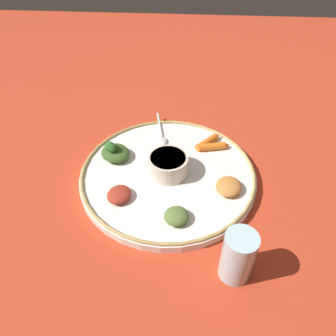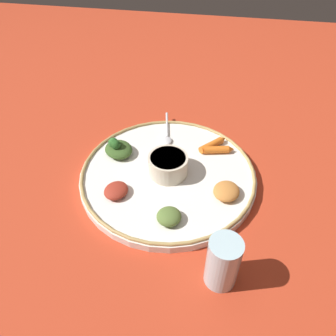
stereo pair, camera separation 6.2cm
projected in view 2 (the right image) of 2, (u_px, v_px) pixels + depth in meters
ground_plane at (168, 178)px, 0.81m from camera, size 2.40×2.40×0.00m
platter at (168, 175)px, 0.81m from camera, size 0.43×0.43×0.02m
platter_rim at (168, 172)px, 0.80m from camera, size 0.43×0.43×0.01m
center_bowl at (168, 164)px, 0.78m from camera, size 0.10×0.10×0.05m
spoon at (167, 133)px, 0.91m from camera, size 0.15×0.04×0.01m
greens_pile at (118, 148)px, 0.84m from camera, size 0.10×0.10×0.05m
carrot_near_spoon at (219, 150)px, 0.85m from camera, size 0.04×0.08×0.02m
carrot_outer at (213, 144)px, 0.86m from camera, size 0.08×0.07×0.02m
mound_collards at (169, 216)px, 0.68m from camera, size 0.07×0.07×0.03m
mound_beet at (116, 191)px, 0.74m from camera, size 0.07×0.07×0.02m
mound_squash at (226, 191)px, 0.74m from camera, size 0.08×0.08×0.03m
drinking_glass at (222, 265)px, 0.58m from camera, size 0.06×0.06×0.11m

